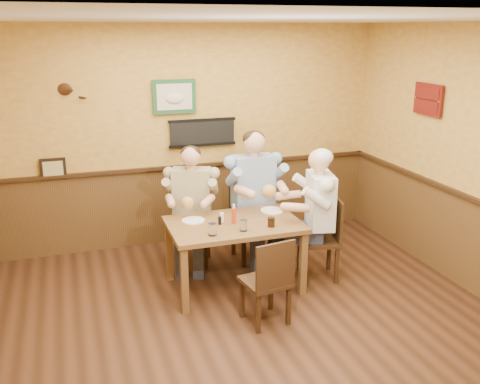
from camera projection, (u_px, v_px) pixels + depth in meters
The scene contains 17 objects.
room at pixel (265, 152), 4.69m from camera, with size 5.02×5.03×2.81m.
dining_table at pixel (234, 231), 5.71m from camera, with size 1.40×0.90×0.75m.
chair_back_left at pixel (193, 228), 6.36m from camera, with size 0.42×0.42×0.91m, color #372211, non-canonical shape.
chair_back_right at pixel (253, 220), 6.48m from camera, with size 0.46×0.46×1.00m, color #372211, non-canonical shape.
chair_right_end at pixel (319, 238), 6.00m from camera, with size 0.43×0.43×0.94m, color #372211, non-canonical shape.
chair_near_side at pixel (265, 279), 5.09m from camera, with size 0.41×0.41×0.88m, color #372211, non-canonical shape.
diner_tan_shirt at pixel (192, 212), 6.30m from camera, with size 0.60×0.60×1.30m, color tan, non-canonical shape.
diner_blue_polo at pixel (253, 203), 6.42m from camera, with size 0.66×0.66×1.44m, color #819BC2, non-canonical shape.
diner_white_elder at pixel (319, 222), 5.94m from camera, with size 0.62×0.62×1.34m, color silver, non-canonical shape.
water_glass_left at pixel (212, 229), 5.32m from camera, with size 0.08×0.08×0.13m, color white.
water_glass_mid at pixel (243, 225), 5.44m from camera, with size 0.08×0.08×0.12m, color silver.
cola_tumbler at pixel (271, 222), 5.55m from camera, with size 0.08×0.08×0.10m, color black.
hot_sauce_bottle at pixel (234, 215), 5.64m from camera, with size 0.05×0.05×0.19m, color #BA3413.
salt_shaker at pixel (222, 218), 5.69m from camera, with size 0.04×0.04×0.10m, color white.
pepper_shaker at pixel (220, 221), 5.62m from camera, with size 0.03×0.03×0.09m, color black.
plate_far_left at pixel (193, 221), 5.72m from camera, with size 0.25×0.25×0.02m, color silver.
plate_far_right at pixel (272, 210), 6.03m from camera, with size 0.26×0.26×0.02m, color white.
Camera 1 is at (-1.52, -4.11, 2.73)m, focal length 40.00 mm.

